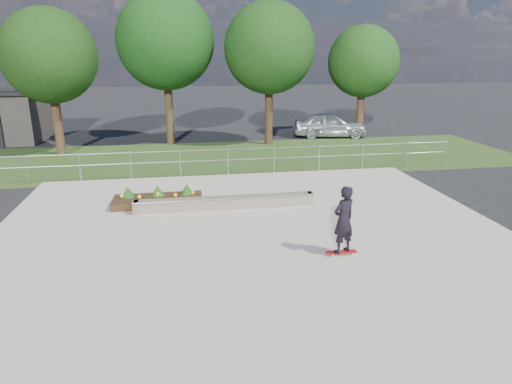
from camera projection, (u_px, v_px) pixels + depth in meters
The scene contains 12 objects.
ground at pixel (258, 247), 12.38m from camera, with size 120.00×120.00×0.00m, color black.
grass_verge at pixel (221, 157), 22.75m from camera, with size 30.00×8.00×0.02m, color #2C441B.
concrete_slab at pixel (258, 246), 12.38m from camera, with size 15.00×15.00×0.06m, color #A9A496.
fence at pixel (228, 158), 19.22m from camera, with size 20.06×0.06×1.20m.
tree_far_left at pixel (49, 56), 21.95m from camera, with size 4.55×4.55×7.15m.
tree_mid_left at pixel (165, 41), 24.47m from camera, with size 5.25×5.25×8.25m.
tree_mid_right at pixel (269, 48), 24.50m from camera, with size 4.90×4.90×7.70m.
tree_far_right at pixel (363, 62), 27.07m from camera, with size 4.20×4.20×6.60m.
grind_ledge at pixel (225, 203), 15.18m from camera, with size 6.00×0.44×0.43m.
planter_bed at pixel (158, 199), 15.64m from camera, with size 3.00×1.20×0.61m.
skateboarder at pixel (344, 220), 11.50m from camera, with size 0.80×0.65×1.85m.
parked_car at pixel (330, 125), 28.00m from camera, with size 1.80×4.47×1.52m, color #B1B6BB.
Camera 1 is at (-1.91, -11.22, 5.10)m, focal length 32.00 mm.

